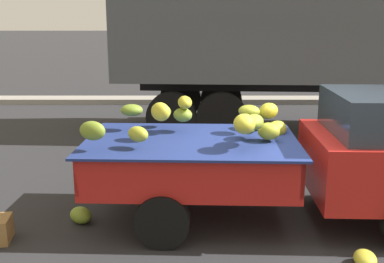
# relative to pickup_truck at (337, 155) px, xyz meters

# --- Properties ---
(ground) EXTENTS (220.00, 220.00, 0.00)m
(ground) POSITION_rel_pickup_truck_xyz_m (-0.48, -0.24, -0.89)
(ground) COLOR #28282B
(curb_strip) EXTENTS (80.00, 0.80, 0.16)m
(curb_strip) POSITION_rel_pickup_truck_xyz_m (-0.48, 8.98, -0.81)
(curb_strip) COLOR gray
(curb_strip) RESTS_ON ground
(pickup_truck) EXTENTS (4.83, 2.01, 1.70)m
(pickup_truck) POSITION_rel_pickup_truck_xyz_m (0.00, 0.00, 0.00)
(pickup_truck) COLOR #B21E19
(pickup_truck) RESTS_ON ground
(semi_trailer) EXTENTS (12.12, 3.23, 3.95)m
(semi_trailer) POSITION_rel_pickup_truck_xyz_m (2.37, 5.07, 1.65)
(semi_trailer) COLOR #4C5156
(semi_trailer) RESTS_ON ground
(fallen_banana_bunch_near_tailgate) EXTENTS (0.40, 0.38, 0.21)m
(fallen_banana_bunch_near_tailgate) POSITION_rel_pickup_truck_xyz_m (-3.31, -0.09, -0.78)
(fallen_banana_bunch_near_tailgate) COLOR olive
(fallen_banana_bunch_near_tailgate) RESTS_ON ground
(fallen_banana_bunch_by_wheel) EXTENTS (0.29, 0.37, 0.17)m
(fallen_banana_bunch_by_wheel) POSITION_rel_pickup_truck_xyz_m (-0.01, -1.19, -0.81)
(fallen_banana_bunch_by_wheel) COLOR gold
(fallen_banana_bunch_by_wheel) RESTS_ON ground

